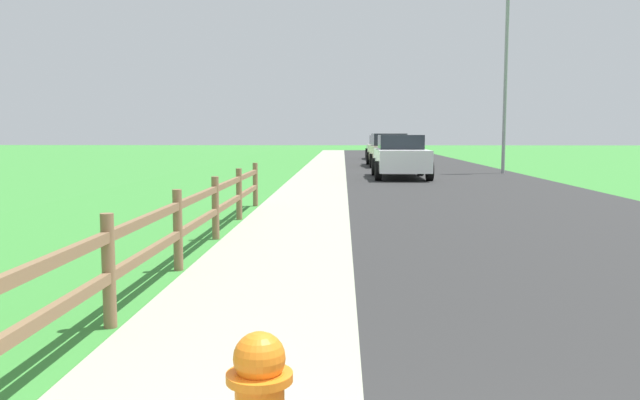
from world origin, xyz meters
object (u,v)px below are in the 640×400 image
at_px(parked_car_beige, 388,150).
at_px(street_lamp, 508,67).
at_px(parked_suv_white, 401,157).
at_px(parked_car_silver, 384,147).

bearing_deg(parked_car_beige, street_lamp, -51.95).
distance_m(parked_car_beige, street_lamp, 7.86).
height_order(parked_suv_white, parked_car_beige, parked_car_beige).
distance_m(parked_car_beige, parked_car_silver, 8.47).
distance_m(parked_suv_white, parked_car_beige, 8.39).
bearing_deg(street_lamp, parked_suv_white, -147.89).
xyz_separation_m(parked_suv_white, street_lamp, (4.50, 2.82, 3.48)).
relative_size(parked_suv_white, street_lamp, 0.61).
xyz_separation_m(parked_suv_white, parked_car_silver, (0.45, 16.84, -0.02)).
bearing_deg(parked_suv_white, parked_car_silver, 88.47).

